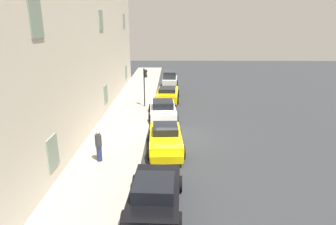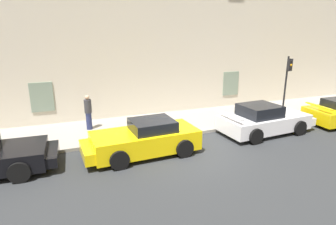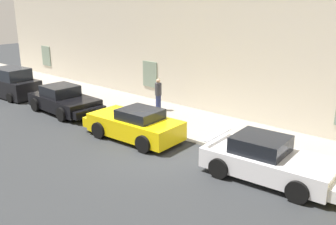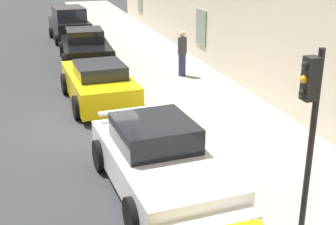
{
  "view_description": "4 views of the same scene",
  "coord_description": "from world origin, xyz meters",
  "px_view_note": "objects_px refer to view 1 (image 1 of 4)",
  "views": [
    {
      "loc": [
        -17.65,
        0.21,
        7.28
      ],
      "look_at": [
        2.28,
        0.45,
        1.07
      ],
      "focal_mm": 31.19,
      "sensor_mm": 36.0,
      "label": 1
    },
    {
      "loc": [
        -4.55,
        -9.7,
        4.77
      ],
      "look_at": [
        -0.17,
        1.84,
        1.25
      ],
      "focal_mm": 30.23,
      "sensor_mm": 36.0,
      "label": 2
    },
    {
      "loc": [
        9.51,
        -10.06,
        5.89
      ],
      "look_at": [
        0.2,
        0.62,
        1.55
      ],
      "focal_mm": 40.05,
      "sensor_mm": 36.0,
      "label": 3
    },
    {
      "loc": [
        12.67,
        -1.43,
        4.88
      ],
      "look_at": [
        3.31,
        1.42,
        1.28
      ],
      "focal_mm": 48.5,
      "sensor_mm": 36.0,
      "label": 4
    }
  ],
  "objects_px": {
    "sportscar_yellow_flank": "(166,140)",
    "traffic_light": "(145,81)",
    "sportscar_white_middle": "(163,109)",
    "pedestrian_admiring": "(99,146)",
    "sportscar_red_lead": "(155,192)",
    "sportscar_tail_end": "(168,94)",
    "hatchback_distant": "(170,80)"
  },
  "relations": [
    {
      "from": "sportscar_tail_end",
      "to": "hatchback_distant",
      "type": "xyz_separation_m",
      "value": [
        5.56,
        -0.19,
        0.26
      ]
    },
    {
      "from": "hatchback_distant",
      "to": "pedestrian_admiring",
      "type": "distance_m",
      "value": 19.39
    },
    {
      "from": "sportscar_red_lead",
      "to": "traffic_light",
      "type": "bearing_deg",
      "value": 6.48
    },
    {
      "from": "sportscar_red_lead",
      "to": "hatchback_distant",
      "type": "relative_size",
      "value": 1.26
    },
    {
      "from": "sportscar_yellow_flank",
      "to": "traffic_light",
      "type": "distance_m",
      "value": 9.35
    },
    {
      "from": "sportscar_tail_end",
      "to": "hatchback_distant",
      "type": "distance_m",
      "value": 5.57
    },
    {
      "from": "sportscar_white_middle",
      "to": "hatchback_distant",
      "type": "height_order",
      "value": "hatchback_distant"
    },
    {
      "from": "traffic_light",
      "to": "sportscar_tail_end",
      "type": "bearing_deg",
      "value": -33.96
    },
    {
      "from": "hatchback_distant",
      "to": "traffic_light",
      "type": "height_order",
      "value": "traffic_light"
    },
    {
      "from": "sportscar_yellow_flank",
      "to": "sportscar_tail_end",
      "type": "distance_m",
      "value": 11.8
    },
    {
      "from": "sportscar_tail_end",
      "to": "hatchback_distant",
      "type": "relative_size",
      "value": 1.4
    },
    {
      "from": "sportscar_red_lead",
      "to": "sportscar_yellow_flank",
      "type": "bearing_deg",
      "value": -3.3
    },
    {
      "from": "sportscar_white_middle",
      "to": "hatchback_distant",
      "type": "xyz_separation_m",
      "value": [
        10.97,
        -0.51,
        0.22
      ]
    },
    {
      "from": "sportscar_red_lead",
      "to": "hatchback_distant",
      "type": "height_order",
      "value": "hatchback_distant"
    },
    {
      "from": "sportscar_red_lead",
      "to": "hatchback_distant",
      "type": "bearing_deg",
      "value": -1.18
    },
    {
      "from": "sportscar_yellow_flank",
      "to": "hatchback_distant",
      "type": "xyz_separation_m",
      "value": [
        17.36,
        -0.15,
        0.22
      ]
    },
    {
      "from": "hatchback_distant",
      "to": "sportscar_red_lead",
      "type": "bearing_deg",
      "value": 178.82
    },
    {
      "from": "sportscar_red_lead",
      "to": "sportscar_yellow_flank",
      "type": "relative_size",
      "value": 1.0
    },
    {
      "from": "sportscar_yellow_flank",
      "to": "traffic_light",
      "type": "xyz_separation_m",
      "value": [
        8.96,
        1.95,
        1.81
      ]
    },
    {
      "from": "traffic_light",
      "to": "pedestrian_admiring",
      "type": "height_order",
      "value": "traffic_light"
    },
    {
      "from": "sportscar_red_lead",
      "to": "hatchback_distant",
      "type": "distance_m",
      "value": 22.84
    },
    {
      "from": "sportscar_tail_end",
      "to": "traffic_light",
      "type": "xyz_separation_m",
      "value": [
        -2.84,
        1.91,
        1.85
      ]
    },
    {
      "from": "sportscar_red_lead",
      "to": "sportscar_tail_end",
      "type": "distance_m",
      "value": 17.27
    },
    {
      "from": "sportscar_yellow_flank",
      "to": "sportscar_white_middle",
      "type": "distance_m",
      "value": 6.41
    },
    {
      "from": "sportscar_white_middle",
      "to": "pedestrian_admiring",
      "type": "height_order",
      "value": "pedestrian_admiring"
    },
    {
      "from": "sportscar_white_middle",
      "to": "pedestrian_admiring",
      "type": "bearing_deg",
      "value": 158.66
    },
    {
      "from": "sportscar_tail_end",
      "to": "hatchback_distant",
      "type": "bearing_deg",
      "value": -2.0
    },
    {
      "from": "sportscar_red_lead",
      "to": "sportscar_white_middle",
      "type": "xyz_separation_m",
      "value": [
        11.86,
        0.04,
        0.01
      ]
    },
    {
      "from": "sportscar_yellow_flank",
      "to": "sportscar_white_middle",
      "type": "bearing_deg",
      "value": 3.2
    },
    {
      "from": "traffic_light",
      "to": "sportscar_red_lead",
      "type": "bearing_deg",
      "value": -173.52
    },
    {
      "from": "hatchback_distant",
      "to": "traffic_light",
      "type": "distance_m",
      "value": 8.81
    },
    {
      "from": "hatchback_distant",
      "to": "sportscar_tail_end",
      "type": "bearing_deg",
      "value": 178.0
    }
  ]
}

